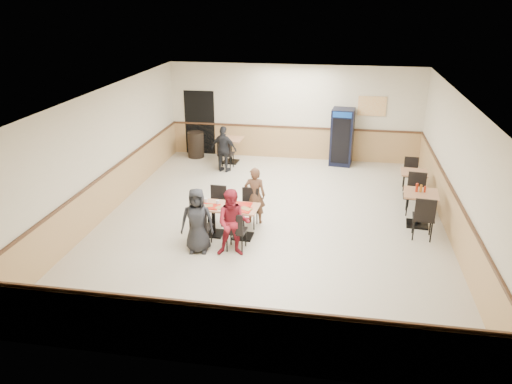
% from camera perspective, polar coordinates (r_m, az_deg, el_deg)
% --- Properties ---
extents(ground, '(10.00, 10.00, 0.00)m').
position_cam_1_polar(ground, '(11.81, 1.78, -3.41)').
color(ground, beige).
rests_on(ground, ground).
extents(room_shell, '(10.00, 10.00, 10.00)m').
position_cam_1_polar(room_shell, '(13.88, 10.57, 2.71)').
color(room_shell, silver).
rests_on(room_shell, ground).
extents(main_table, '(1.36, 0.72, 0.71)m').
position_cam_1_polar(main_table, '(10.97, -3.23, -2.77)').
color(main_table, black).
rests_on(main_table, ground).
extents(main_chairs, '(1.25, 1.61, 0.90)m').
position_cam_1_polar(main_chairs, '(10.99, -3.46, -2.85)').
color(main_chairs, black).
rests_on(main_chairs, ground).
extents(diner_woman_left, '(0.74, 0.54, 1.39)m').
position_cam_1_polar(diner_woman_left, '(10.30, -6.74, -3.26)').
color(diner_woman_left, black).
rests_on(diner_woman_left, ground).
extents(diner_woman_right, '(0.76, 0.63, 1.43)m').
position_cam_1_polar(diner_woman_right, '(10.08, -2.63, -3.57)').
color(diner_woman_right, maroon).
rests_on(diner_woman_right, ground).
extents(diner_man_opposite, '(0.51, 0.35, 1.36)m').
position_cam_1_polar(diner_man_opposite, '(11.51, -0.14, -0.39)').
color(diner_man_opposite, '#533523').
rests_on(diner_man_opposite, ground).
extents(lone_diner, '(0.87, 0.51, 1.40)m').
position_cam_1_polar(lone_diner, '(14.94, -3.69, 4.90)').
color(lone_diner, black).
rests_on(lone_diner, ground).
extents(tabletop_clutter, '(1.18, 0.59, 0.12)m').
position_cam_1_polar(tabletop_clutter, '(10.81, -3.34, -1.65)').
color(tabletop_clutter, '#B3190B').
rests_on(tabletop_clutter, main_table).
extents(side_table_near, '(0.83, 0.83, 0.81)m').
position_cam_1_polar(side_table_near, '(12.02, 18.20, -1.28)').
color(side_table_near, black).
rests_on(side_table_near, ground).
extents(side_table_near_chair_south, '(0.52, 0.52, 1.03)m').
position_cam_1_polar(side_table_near_chair_south, '(11.44, 18.60, -2.65)').
color(side_table_near_chair_south, black).
rests_on(side_table_near_chair_south, ground).
extents(side_table_near_chair_north, '(0.52, 0.52, 1.03)m').
position_cam_1_polar(side_table_near_chair_north, '(12.63, 17.82, -0.25)').
color(side_table_near_chair_north, black).
rests_on(side_table_near_chair_north, ground).
extents(side_table_far, '(0.71, 0.71, 0.71)m').
position_cam_1_polar(side_table_far, '(13.67, 17.53, 1.27)').
color(side_table_far, black).
rests_on(side_table_far, ground).
extents(side_table_far_chair_south, '(0.44, 0.44, 0.90)m').
position_cam_1_polar(side_table_far_chair_south, '(13.15, 17.81, 0.32)').
color(side_table_far_chair_south, black).
rests_on(side_table_far_chair_south, ground).
extents(side_table_far_chair_north, '(0.44, 0.44, 0.90)m').
position_cam_1_polar(side_table_far_chair_north, '(14.20, 17.26, 1.98)').
color(side_table_far_chair_north, black).
rests_on(side_table_far_chair_north, ground).
extents(condiment_caddy, '(0.23, 0.06, 0.20)m').
position_cam_1_polar(condiment_caddy, '(11.94, 18.23, 0.41)').
color(condiment_caddy, '#A0210B').
rests_on(condiment_caddy, side_table_near).
extents(back_table, '(0.77, 0.77, 0.79)m').
position_cam_1_polar(back_table, '(15.82, -2.94, 5.22)').
color(back_table, black).
rests_on(back_table, ground).
extents(back_table_chair_lone, '(0.49, 0.49, 0.99)m').
position_cam_1_polar(back_table_chair_lone, '(15.24, -3.45, 4.46)').
color(back_table_chair_lone, black).
rests_on(back_table_chair_lone, ground).
extents(pepsi_cooler, '(0.73, 0.74, 1.76)m').
position_cam_1_polar(pepsi_cooler, '(15.74, 9.79, 6.21)').
color(pepsi_cooler, black).
rests_on(pepsi_cooler, ground).
extents(trash_bin, '(0.53, 0.53, 0.83)m').
position_cam_1_polar(trash_bin, '(16.48, -6.89, 5.38)').
color(trash_bin, black).
rests_on(trash_bin, ground).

